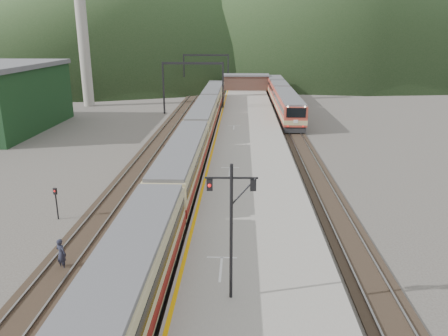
{
  "coord_description": "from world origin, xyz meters",
  "views": [
    {
      "loc": [
        4.75,
        -13.32,
        12.36
      ],
      "look_at": [
        3.4,
        19.86,
        2.0
      ],
      "focal_mm": 35.0,
      "sensor_mm": 36.0,
      "label": 1
    }
  ],
  "objects_px": {
    "signal_mast": "(231,218)",
    "worker": "(61,254)",
    "main_train": "(196,137)",
    "second_train": "(282,96)"
  },
  "relations": [
    {
      "from": "signal_mast",
      "to": "worker",
      "type": "relative_size",
      "value": 3.51
    },
    {
      "from": "main_train",
      "to": "second_train",
      "type": "xyz_separation_m",
      "value": [
        11.5,
        30.01,
        0.09
      ]
    },
    {
      "from": "second_train",
      "to": "signal_mast",
      "type": "xyz_separation_m",
      "value": [
        -7.13,
        -56.98,
        2.81
      ]
    },
    {
      "from": "worker",
      "to": "signal_mast",
      "type": "bearing_deg",
      "value": -175.33
    },
    {
      "from": "signal_mast",
      "to": "worker",
      "type": "bearing_deg",
      "value": 157.75
    },
    {
      "from": "main_train",
      "to": "signal_mast",
      "type": "distance_m",
      "value": 27.47
    },
    {
      "from": "second_train",
      "to": "signal_mast",
      "type": "distance_m",
      "value": 57.49
    },
    {
      "from": "second_train",
      "to": "signal_mast",
      "type": "bearing_deg",
      "value": -97.14
    },
    {
      "from": "signal_mast",
      "to": "main_train",
      "type": "bearing_deg",
      "value": 99.2
    },
    {
      "from": "worker",
      "to": "main_train",
      "type": "bearing_deg",
      "value": -75.06
    }
  ]
}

